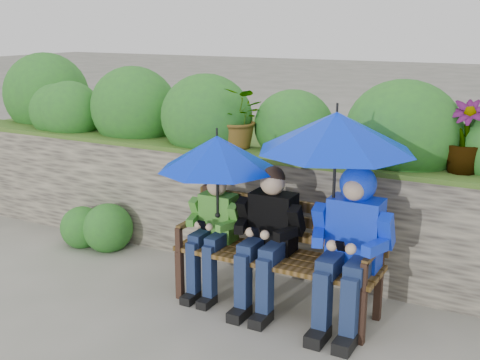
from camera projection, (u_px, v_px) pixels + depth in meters
The scene contains 8 objects.
ground at pixel (234, 296), 4.86m from camera, with size 60.00×60.00×0.00m, color #65675B.
garden_backdrop at pixel (304, 175), 6.07m from camera, with size 8.00×2.86×1.85m.
park_bench at pixel (280, 247), 4.60m from camera, with size 1.60×0.47×0.84m.
boy_left at pixel (213, 228), 4.78m from camera, with size 0.43×0.49×0.99m.
boy_middle at pixel (267, 232), 4.54m from camera, with size 0.51×0.59×1.10m.
boy_right at pixel (351, 237), 4.22m from camera, with size 0.56×0.68×1.18m.
umbrella_left at pixel (217, 153), 4.61m from camera, with size 0.93×0.93×0.72m.
umbrella_right at pixel (336, 132), 4.14m from camera, with size 1.12×1.12×0.94m.
Camera 1 is at (2.17, -3.90, 2.15)m, focal length 45.00 mm.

